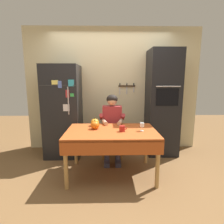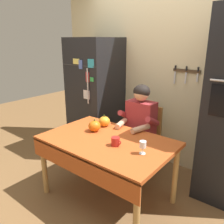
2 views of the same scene
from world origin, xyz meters
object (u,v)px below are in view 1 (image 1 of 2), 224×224
object	(u,v)px
refrigerator	(63,111)
seated_person	(112,122)
dining_table	(111,136)
pumpkin_large	(95,125)
wall_oven	(162,103)
chair_behind_person	(112,131)
pumpkin_medium	(95,122)
coffee_mug	(122,129)
wine_glass	(142,125)

from	to	relation	value
refrigerator	seated_person	size ratio (longest dim) A/B	1.45
dining_table	pumpkin_large	bearing A→B (deg)	157.76
wall_oven	seated_person	xyz separation A→B (m)	(-1.03, -0.32, -0.31)
refrigerator	pumpkin_large	xyz separation A→B (m)	(0.69, -0.78, -0.10)
chair_behind_person	pumpkin_large	xyz separation A→B (m)	(-0.29, -0.69, 0.29)
seated_person	pumpkin_large	distance (m)	0.58
seated_person	pumpkin_medium	world-z (taller)	seated_person
pumpkin_large	refrigerator	bearing A→B (deg)	131.55
coffee_mug	pumpkin_medium	size ratio (longest dim) A/B	0.78
refrigerator	wine_glass	xyz separation A→B (m)	(1.42, -0.91, -0.07)
coffee_mug	wine_glass	bearing A→B (deg)	3.74
seated_person	wine_glass	size ratio (longest dim) A/B	9.62
refrigerator	coffee_mug	bearing A→B (deg)	-39.72
wine_glass	chair_behind_person	bearing A→B (deg)	118.68
wine_glass	seated_person	bearing A→B (deg)	125.45
refrigerator	pumpkin_medium	distance (m)	0.89
refrigerator	pumpkin_medium	xyz separation A→B (m)	(0.67, -0.58, -0.10)
coffee_mug	pumpkin_medium	world-z (taller)	pumpkin_medium
pumpkin_medium	wine_glass	bearing A→B (deg)	-23.66
chair_behind_person	coffee_mug	bearing A→B (deg)	-80.48
refrigerator	pumpkin_large	size ratio (longest dim) A/B	12.06
refrigerator	pumpkin_medium	size ratio (longest dim) A/B	12.30
wall_oven	refrigerator	bearing A→B (deg)	-178.86
dining_table	chair_behind_person	world-z (taller)	chair_behind_person
wine_glass	pumpkin_large	world-z (taller)	pumpkin_large
wine_glass	pumpkin_large	xyz separation A→B (m)	(-0.73, 0.13, -0.03)
dining_table	seated_person	bearing A→B (deg)	87.72
seated_person	pumpkin_large	world-z (taller)	seated_person
pumpkin_medium	chair_behind_person	bearing A→B (deg)	58.01
pumpkin_medium	coffee_mug	bearing A→B (deg)	-38.12
wall_oven	pumpkin_large	bearing A→B (deg)	-148.14
dining_table	wine_glass	size ratio (longest dim) A/B	10.82
seated_person	pumpkin_medium	distance (m)	0.43
refrigerator	wall_oven	distance (m)	2.01
seated_person	pumpkin_medium	size ratio (longest dim) A/B	8.51
dining_table	pumpkin_large	xyz separation A→B (m)	(-0.26, 0.11, 0.15)
wine_glass	pumpkin_large	distance (m)	0.74
refrigerator	chair_behind_person	distance (m)	1.05
refrigerator	chair_behind_person	xyz separation A→B (m)	(0.97, -0.09, -0.39)
seated_person	pumpkin_medium	bearing A→B (deg)	-135.59
pumpkin_medium	dining_table	bearing A→B (deg)	-47.55
dining_table	pumpkin_medium	bearing A→B (deg)	132.45
pumpkin_medium	wall_oven	bearing A→B (deg)	24.88
refrigerator	pumpkin_medium	bearing A→B (deg)	-40.74
chair_behind_person	seated_person	world-z (taller)	seated_person
seated_person	coffee_mug	bearing A→B (deg)	-77.77
pumpkin_large	pumpkin_medium	size ratio (longest dim) A/B	1.02
chair_behind_person	wine_glass	bearing A→B (deg)	-61.32
coffee_mug	pumpkin_large	xyz separation A→B (m)	(-0.43, 0.15, 0.02)
wall_oven	dining_table	world-z (taller)	wall_oven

